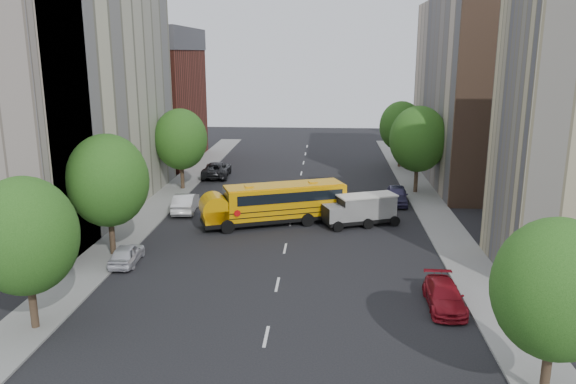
# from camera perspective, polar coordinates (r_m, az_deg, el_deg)

# --- Properties ---
(ground) EXTENTS (120.00, 120.00, 0.00)m
(ground) POSITION_cam_1_polar(r_m,az_deg,el_deg) (39.60, -0.09, -4.79)
(ground) COLOR black
(ground) RESTS_ON ground
(sidewalk_left) EXTENTS (3.00, 80.00, 0.12)m
(sidewalk_left) POSITION_cam_1_polar(r_m,az_deg,el_deg) (46.45, -13.95, -2.28)
(sidewalk_left) COLOR slate
(sidewalk_left) RESTS_ON ground
(sidewalk_right) EXTENTS (3.00, 80.00, 0.12)m
(sidewalk_right) POSITION_cam_1_polar(r_m,az_deg,el_deg) (45.14, 15.11, -2.83)
(sidewalk_right) COLOR slate
(sidewalk_right) RESTS_ON ground
(lane_markings) EXTENTS (0.15, 64.00, 0.01)m
(lane_markings) POSITION_cam_1_polar(r_m,az_deg,el_deg) (49.15, 0.72, -1.03)
(lane_markings) COLOR silver
(lane_markings) RESTS_ON ground
(building_left_cream) EXTENTS (10.00, 26.00, 20.00)m
(building_left_cream) POSITION_cam_1_polar(r_m,az_deg,el_deg) (48.12, -21.80, 9.75)
(building_left_cream) COLOR #BCB997
(building_left_cream) RESTS_ON ground
(building_left_redbrick) EXTENTS (10.00, 15.00, 13.00)m
(building_left_redbrick) POSITION_cam_1_polar(r_m,az_deg,el_deg) (68.85, -13.69, 8.41)
(building_left_redbrick) COLOR maroon
(building_left_redbrick) RESTS_ON ground
(building_right_far) EXTENTS (10.00, 22.00, 18.00)m
(building_right_far) POSITION_cam_1_polar(r_m,az_deg,el_deg) (59.54, 19.15, 9.64)
(building_right_far) COLOR #B6A38D
(building_right_far) RESTS_ON ground
(building_right_sidewall) EXTENTS (10.10, 0.30, 18.00)m
(building_right_sidewall) POSITION_cam_1_polar(r_m,az_deg,el_deg) (49.02, 22.45, 8.57)
(building_right_sidewall) COLOR brown
(building_right_sidewall) RESTS_ON ground
(street_tree_0) EXTENTS (4.80, 4.80, 7.41)m
(street_tree_0) POSITION_cam_1_polar(r_m,az_deg,el_deg) (28.26, -25.16, -4.07)
(street_tree_0) COLOR #38281C
(street_tree_0) RESTS_ON ground
(street_tree_1) EXTENTS (5.12, 5.12, 7.90)m
(street_tree_1) POSITION_cam_1_polar(r_m,az_deg,el_deg) (36.90, -17.85, 1.11)
(street_tree_1) COLOR #38281C
(street_tree_1) RESTS_ON ground
(street_tree_2) EXTENTS (4.99, 4.99, 7.71)m
(street_tree_2) POSITION_cam_1_polar(r_m,az_deg,el_deg) (53.75, -10.86, 5.28)
(street_tree_2) COLOR #38281C
(street_tree_2) RESTS_ON ground
(street_tree_3) EXTENTS (4.61, 4.61, 7.11)m
(street_tree_3) POSITION_cam_1_polar(r_m,az_deg,el_deg) (22.71, 25.60, -8.91)
(street_tree_3) COLOR #38281C
(street_tree_3) RESTS_ON ground
(street_tree_4) EXTENTS (5.25, 5.25, 8.10)m
(street_tree_4) POSITION_cam_1_polar(r_m,az_deg,el_deg) (52.64, 13.09, 5.26)
(street_tree_4) COLOR #38281C
(street_tree_4) RESTS_ON ground
(street_tree_5) EXTENTS (4.86, 4.86, 7.51)m
(street_tree_5) POSITION_cam_1_polar(r_m,az_deg,el_deg) (64.45, 11.43, 6.56)
(street_tree_5) COLOR #38281C
(street_tree_5) RESTS_ON ground
(school_bus) EXTENTS (11.29, 6.28, 3.14)m
(school_bus) POSITION_cam_1_polar(r_m,az_deg,el_deg) (42.44, -1.45, -1.02)
(school_bus) COLOR black
(school_bus) RESTS_ON ground
(safari_truck) EXTENTS (5.79, 3.76, 2.35)m
(safari_truck) POSITION_cam_1_polar(r_m,az_deg,el_deg) (42.67, 7.45, -1.77)
(safari_truck) COLOR black
(safari_truck) RESTS_ON ground
(parked_car_0) EXTENTS (1.71, 3.83, 1.28)m
(parked_car_0) POSITION_cam_1_polar(r_m,az_deg,el_deg) (36.32, -16.08, -6.06)
(parked_car_0) COLOR silver
(parked_car_0) RESTS_ON ground
(parked_car_1) EXTENTS (2.04, 4.85, 1.56)m
(parked_car_1) POSITION_cam_1_polar(r_m,az_deg,el_deg) (46.75, -10.36, -1.07)
(parked_car_1) COLOR silver
(parked_car_1) RESTS_ON ground
(parked_car_2) EXTENTS (2.96, 5.86, 1.59)m
(parked_car_2) POSITION_cam_1_polar(r_m,az_deg,el_deg) (59.43, -7.26, 2.29)
(parked_car_2) COLOR black
(parked_car_2) RESTS_ON ground
(parked_car_3) EXTENTS (1.84, 4.40, 1.27)m
(parked_car_3) POSITION_cam_1_polar(r_m,az_deg,el_deg) (30.32, 15.59, -10.12)
(parked_car_3) COLOR maroon
(parked_car_3) RESTS_ON ground
(parked_car_4) EXTENTS (2.21, 4.69, 1.55)m
(parked_car_4) POSITION_cam_1_polar(r_m,az_deg,el_deg) (49.36, 10.99, -0.30)
(parked_car_4) COLOR #39345B
(parked_car_4) RESTS_ON ground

